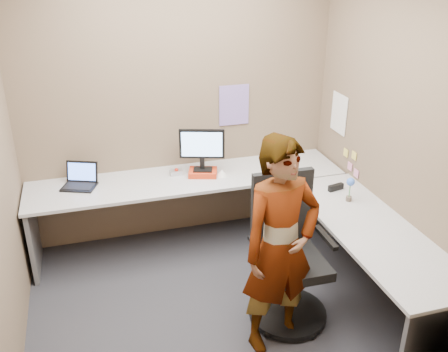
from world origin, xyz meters
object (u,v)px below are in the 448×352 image
object	(u,v)px
office_chair	(287,263)
person	(281,247)
monitor	(202,146)
desk	(252,214)

from	to	relation	value
office_chair	person	world-z (taller)	person
monitor	office_chair	bearing A→B (deg)	-56.34
office_chair	desk	bearing A→B (deg)	97.49
office_chair	person	bearing A→B (deg)	-123.56
desk	office_chair	world-z (taller)	office_chair
monitor	person	bearing A→B (deg)	-65.60
desk	monitor	bearing A→B (deg)	114.91
desk	person	xyz separation A→B (m)	(-0.10, -0.89, 0.23)
person	monitor	bearing A→B (deg)	86.48
desk	office_chair	bearing A→B (deg)	-83.19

